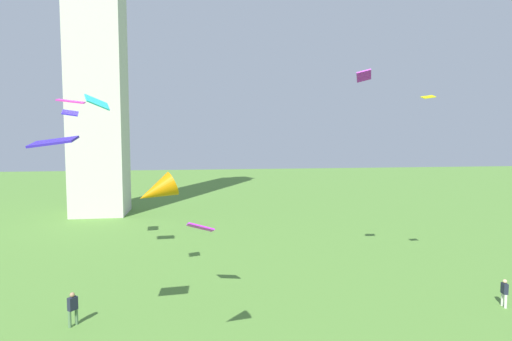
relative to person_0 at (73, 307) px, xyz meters
name	(u,v)px	position (x,y,z in m)	size (l,w,h in m)	color
person_0	(73,307)	(0.00, 0.00, 0.00)	(0.48, 0.51, 1.71)	#51754C
person_1	(504,291)	(22.87, -1.08, -0.09)	(0.32, 0.47, 1.55)	silver
kite_flying_0	(70,113)	(-3.29, 12.23, 10.25)	(1.41, 1.82, 0.63)	#3A27EA
kite_flying_1	(428,97)	(20.59, 3.27, 10.92)	(0.77, 0.55, 0.30)	#D5CC07
kite_flying_2	(364,76)	(16.80, 4.41, 12.30)	(1.35, 1.46, 0.69)	purple
kite_flying_3	(97,102)	(0.99, 2.05, 10.23)	(1.31, 1.36, 0.89)	#2ACCD0
kite_flying_4	(157,191)	(4.81, -6.84, 6.58)	(1.63, 1.27, 1.25)	#C27506
kite_flying_5	(200,227)	(6.33, 2.40, 3.28)	(1.62, 1.08, 0.83)	#BC27E5
kite_flying_6	(54,142)	(0.68, -3.92, 8.20)	(1.65, 1.15, 0.49)	#3320B5
kite_flying_7	(71,101)	(-1.92, 7.69, 10.74)	(1.78, 1.37, 0.41)	#E831B9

